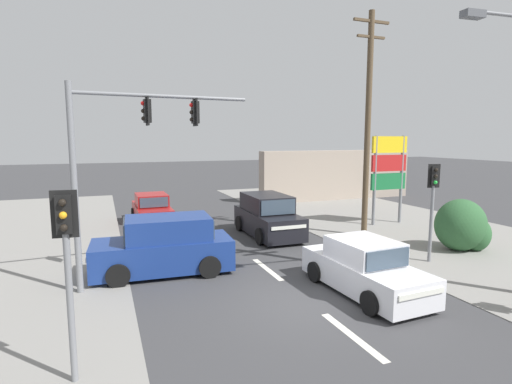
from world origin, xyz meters
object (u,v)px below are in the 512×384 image
object	(u,v)px
pedestal_signal_left_kerb	(67,255)
suv_kerbside_parked	(164,247)
sedan_oncoming_mid	(152,210)
shopping_plaza_sign	(389,167)
utility_pole_midground_right	(368,122)
pedestal_signal_right_kerb	(433,196)
sedan_receding_far	(364,269)
suv_oncoming_near	(268,217)
traffic_signal_mast	(121,149)

from	to	relation	value
pedestal_signal_left_kerb	suv_kerbside_parked	xyz separation A→B (m)	(2.44, 5.53, -1.53)
sedan_oncoming_mid	shopping_plaza_sign	bearing A→B (deg)	-22.32
pedestal_signal_left_kerb	suv_kerbside_parked	bearing A→B (deg)	66.17
utility_pole_midground_right	pedestal_signal_right_kerb	bearing A→B (deg)	-92.94
sedan_receding_far	suv_oncoming_near	bearing A→B (deg)	89.62
pedestal_signal_right_kerb	shopping_plaza_sign	world-z (taller)	shopping_plaza_sign
sedan_receding_far	suv_kerbside_parked	bearing A→B (deg)	143.63
traffic_signal_mast	pedestal_signal_left_kerb	world-z (taller)	traffic_signal_mast
shopping_plaza_sign	sedan_receding_far	bearing A→B (deg)	-132.62
suv_kerbside_parked	sedan_oncoming_mid	bearing A→B (deg)	86.24
utility_pole_midground_right	pedestal_signal_left_kerb	xyz separation A→B (m)	(-11.78, -7.45, -2.79)
pedestal_signal_right_kerb	suv_oncoming_near	xyz separation A→B (m)	(-3.91, 5.85, -1.53)
traffic_signal_mast	sedan_oncoming_mid	distance (m)	9.97
traffic_signal_mast	sedan_oncoming_mid	xyz separation A→B (m)	(1.81, 9.18, -3.44)
traffic_signal_mast	suv_oncoming_near	bearing A→B (deg)	34.26
suv_oncoming_near	pedestal_signal_left_kerb	bearing A→B (deg)	-129.99
pedestal_signal_right_kerb	pedestal_signal_left_kerb	size ratio (longest dim) A/B	1.00
pedestal_signal_left_kerb	sedan_receding_far	distance (m)	7.99
pedestal_signal_left_kerb	shopping_plaza_sign	world-z (taller)	shopping_plaza_sign
shopping_plaza_sign	sedan_receding_far	xyz separation A→B (m)	(-6.86, -7.46, -2.28)
pedestal_signal_right_kerb	pedestal_signal_left_kerb	distance (m)	12.02
shopping_plaza_sign	sedan_oncoming_mid	xyz separation A→B (m)	(-11.47, 4.71, -2.28)
traffic_signal_mast	sedan_receding_far	world-z (taller)	traffic_signal_mast
utility_pole_midground_right	suv_kerbside_parked	world-z (taller)	utility_pole_midground_right
suv_oncoming_near	shopping_plaza_sign	bearing A→B (deg)	0.54
shopping_plaza_sign	suv_kerbside_parked	world-z (taller)	shopping_plaza_sign
traffic_signal_mast	suv_oncoming_near	xyz separation A→B (m)	(6.47, 4.41, -3.26)
utility_pole_midground_right	pedestal_signal_right_kerb	distance (m)	5.03
traffic_signal_mast	pedestal_signal_right_kerb	world-z (taller)	traffic_signal_mast
pedestal_signal_right_kerb	traffic_signal_mast	bearing A→B (deg)	172.06
utility_pole_midground_right	sedan_oncoming_mid	bearing A→B (deg)	143.75
sedan_oncoming_mid	utility_pole_midground_right	bearing A→B (deg)	-36.25
traffic_signal_mast	sedan_oncoming_mid	world-z (taller)	traffic_signal_mast
pedestal_signal_right_kerb	suv_oncoming_near	distance (m)	7.21
utility_pole_midground_right	sedan_receding_far	distance (m)	8.39
sedan_oncoming_mid	traffic_signal_mast	bearing A→B (deg)	-101.14
traffic_signal_mast	suv_oncoming_near	world-z (taller)	traffic_signal_mast
suv_oncoming_near	sedan_oncoming_mid	bearing A→B (deg)	134.31
utility_pole_midground_right	shopping_plaza_sign	bearing A→B (deg)	32.90
pedestal_signal_right_kerb	pedestal_signal_left_kerb	bearing A→B (deg)	-164.21
sedan_receding_far	suv_kerbside_parked	distance (m)	6.41
traffic_signal_mast	pedestal_signal_left_kerb	xyz separation A→B (m)	(-1.19, -4.72, -1.73)
sedan_oncoming_mid	sedan_receding_far	size ratio (longest dim) A/B	0.99
utility_pole_midground_right	sedan_receding_far	bearing A→B (deg)	-126.14
utility_pole_midground_right	suv_kerbside_parked	distance (m)	10.47
utility_pole_midground_right	suv_kerbside_parked	xyz separation A→B (m)	(-9.34, -1.92, -4.32)
utility_pole_midground_right	pedestal_signal_right_kerb	world-z (taller)	utility_pole_midground_right
shopping_plaza_sign	sedan_oncoming_mid	distance (m)	12.61
sedan_oncoming_mid	sedan_receding_far	distance (m)	13.01
traffic_signal_mast	pedestal_signal_left_kerb	size ratio (longest dim) A/B	1.69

